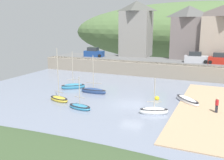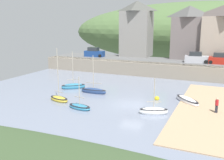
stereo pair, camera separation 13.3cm
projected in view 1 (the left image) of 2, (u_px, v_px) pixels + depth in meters
ground at (109, 138)px, 21.23m from camera, size 48.00×41.00×0.61m
quay_seawall at (165, 69)px, 45.71m from camera, size 48.00×9.40×2.40m
hillside_backdrop at (199, 33)px, 77.67m from camera, size 80.00×44.00×18.15m
waterfront_building_left at (136, 28)px, 54.27m from camera, size 6.31×5.18×11.36m
waterfront_building_centre at (188, 32)px, 50.25m from camera, size 6.36×4.47×10.15m
sailboat_blue_trim at (154, 111)px, 27.31m from camera, size 3.17×2.02×4.06m
sailboat_nearest_shore at (187, 100)px, 31.14m from camera, size 3.69×3.86×0.86m
sailboat_tall_mast at (73, 86)px, 37.78m from camera, size 3.45×3.09×5.62m
motorboat_with_cabin at (93, 91)px, 35.28m from camera, size 3.72×1.04×5.38m
fishing_boat_green at (80, 107)px, 28.91m from camera, size 3.08×1.70×3.81m
sailboat_far_left at (59, 99)px, 31.82m from camera, size 3.16×2.03×6.62m
parked_car_near_slipway at (94, 53)px, 54.34m from camera, size 4.21×1.99×1.95m
parked_car_by_wall at (196, 58)px, 46.29m from camera, size 4.27×2.17×1.95m
parked_car_end_of_row at (221, 59)px, 44.70m from camera, size 4.13×1.82×1.95m
person_near_water at (217, 105)px, 27.26m from camera, size 0.34×0.34×1.62m
mooring_buoy at (157, 98)px, 32.27m from camera, size 0.59×0.59×0.59m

